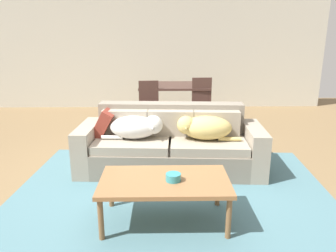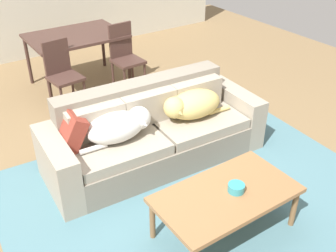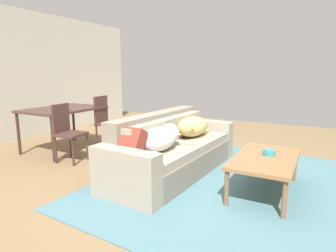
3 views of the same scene
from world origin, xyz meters
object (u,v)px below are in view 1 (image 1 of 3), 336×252
dining_chair_near_left (149,104)px  coffee_table (165,184)px  dog_on_left_cushion (137,127)px  dining_chair_near_right (202,102)px  throw_pillow_by_left_arm (105,123)px  couch (170,145)px  dining_table (174,88)px  dog_on_right_cushion (204,127)px  bowl_on_coffee_table (173,177)px

dining_chair_near_left → coffee_table: bearing=-91.6°
dog_on_left_cushion → dining_chair_near_right: 2.10m
throw_pillow_by_left_arm → coffee_table: throw_pillow_by_left_arm is taller
dining_chair_near_right → couch: bearing=-112.4°
throw_pillow_by_left_arm → dining_table: throw_pillow_by_left_arm is taller
dog_on_left_cushion → dog_on_right_cushion: (0.85, -0.05, 0.00)m
bowl_on_coffee_table → dining_chair_near_right: (0.63, 3.07, 0.06)m
dog_on_right_cushion → coffee_table: size_ratio=0.66×
dog_on_right_cushion → dining_chair_near_right: dining_chair_near_right is taller
couch → dining_chair_near_right: bearing=73.5°
couch → dog_on_right_cushion: size_ratio=3.02×
dining_chair_near_left → dining_chair_near_right: (0.97, 0.04, 0.02)m
dog_on_right_cushion → dining_chair_near_left: size_ratio=0.87×
dog_on_left_cushion → couch: bearing=12.8°
couch → bowl_on_coffee_table: (-0.01, -1.32, 0.15)m
dining_chair_near_left → dining_chair_near_right: size_ratio=0.95×
throw_pillow_by_left_arm → dog_on_left_cushion: bearing=-21.5°
dog_on_right_cushion → dining_chair_near_right: (0.20, 1.87, -0.07)m
dog_on_left_cushion → dog_on_right_cushion: size_ratio=0.98×
dog_on_left_cushion → dining_table: (0.55, 2.37, 0.11)m
coffee_table → bowl_on_coffee_table: 0.12m
dog_on_left_cushion → dining_chair_near_left: (0.09, 1.78, -0.09)m
dog_on_left_cushion → dining_chair_near_left: size_ratio=0.85×
bowl_on_coffee_table → dining_chair_near_right: 3.13m
dining_table → dining_chair_near_left: size_ratio=1.45×
dining_chair_near_right → dog_on_right_cushion: bearing=-98.8°
couch → coffee_table: (-0.09, -1.30, 0.07)m
dog_on_left_cushion → bowl_on_coffee_table: dog_on_left_cushion is taller
dining_chair_near_right → dining_chair_near_left: bearing=179.5°
bowl_on_coffee_table → dining_chair_near_left: dining_chair_near_left is taller
throw_pillow_by_left_arm → dining_table: size_ratio=0.27×
dog_on_left_cushion → coffee_table: (0.34, -1.23, -0.20)m
dog_on_right_cushion → couch: bearing=167.2°
couch → dog_on_right_cushion: couch is taller
couch → throw_pillow_by_left_arm: couch is taller
dog_on_left_cushion → throw_pillow_by_left_arm: size_ratio=2.18×
throw_pillow_by_left_arm → coffee_table: bearing=-60.7°
bowl_on_coffee_table → dog_on_right_cushion: bearing=70.4°
dog_on_left_cushion → throw_pillow_by_left_arm: throw_pillow_by_left_arm is taller
bowl_on_coffee_table → dining_chair_near_left: 3.05m
dining_chair_near_left → couch: bearing=-85.2°
dog_on_left_cushion → throw_pillow_by_left_arm: bearing=161.8°
dog_on_right_cushion → dining_table: (-0.30, 2.42, 0.10)m
dog_on_left_cushion → dining_chair_near_right: (1.06, 1.82, -0.07)m
dining_chair_near_right → bowl_on_coffee_table: bearing=-104.2°
bowl_on_coffee_table → dining_chair_near_right: dining_chair_near_right is taller
couch → dining_chair_near_left: dining_chair_near_left is taller
dog_on_right_cushion → bowl_on_coffee_table: size_ratio=5.67×
dining_chair_near_left → dining_table: bearing=45.1°
dog_on_left_cushion → dining_chair_near_right: dining_chair_near_right is taller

